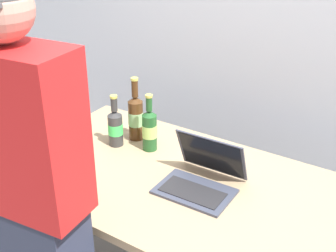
{
  "coord_description": "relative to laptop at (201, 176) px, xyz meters",
  "views": [
    {
      "loc": [
        0.89,
        -1.39,
        1.81
      ],
      "look_at": [
        -0.03,
        0.0,
        0.98
      ],
      "focal_mm": 47.14,
      "sensor_mm": 36.0,
      "label": 1
    }
  ],
  "objects": [
    {
      "name": "beer_bottle_brown",
      "position": [
        -0.37,
        0.14,
        0.06
      ],
      "size": [
        0.07,
        0.07,
        0.29
      ],
      "color": "#1E5123",
      "rests_on": "desk"
    },
    {
      "name": "laptop",
      "position": [
        0.0,
        0.0,
        0.0
      ],
      "size": [
        0.32,
        0.31,
        0.21
      ],
      "color": "#383D4C",
      "rests_on": "desk"
    },
    {
      "name": "desk",
      "position": [
        -0.13,
        -0.01,
        -0.15
      ],
      "size": [
        1.55,
        0.9,
        0.73
      ],
      "color": "#9E8460",
      "rests_on": "ground"
    },
    {
      "name": "beer_bottle_amber",
      "position": [
        -0.54,
        0.09,
        0.05
      ],
      "size": [
        0.07,
        0.07,
        0.27
      ],
      "color": "#333333",
      "rests_on": "desk"
    },
    {
      "name": "person_figure",
      "position": [
        -0.32,
        -0.63,
        0.08
      ],
      "size": [
        0.44,
        0.3,
        1.69
      ],
      "color": "#2D3347",
      "rests_on": "ground"
    },
    {
      "name": "back_wall",
      "position": [
        -0.13,
        0.93,
        0.52
      ],
      "size": [
        6.0,
        0.1,
        2.6
      ],
      "primitive_type": "cube",
      "color": "silver",
      "rests_on": "ground"
    },
    {
      "name": "beer_bottle_green",
      "position": [
        -0.5,
        0.2,
        0.08
      ],
      "size": [
        0.08,
        0.08,
        0.33
      ],
      "color": "#472B14",
      "rests_on": "desk"
    },
    {
      "name": "coffee_mug",
      "position": [
        -0.69,
        -0.11,
        -0.0
      ],
      "size": [
        0.1,
        0.07,
        0.09
      ],
      "color": "#19598C",
      "rests_on": "desk"
    }
  ]
}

